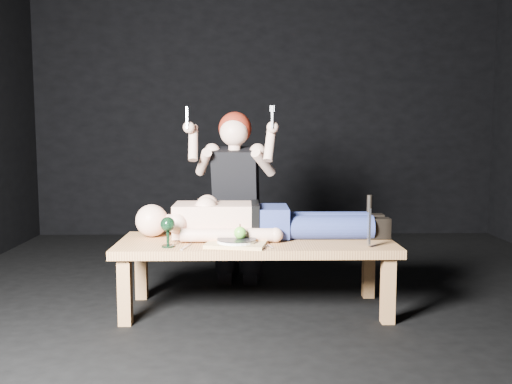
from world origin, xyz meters
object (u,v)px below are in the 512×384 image
at_px(goblet, 168,232).
at_px(lying_man, 264,216).
at_px(table, 256,275).
at_px(serving_tray, 237,244).
at_px(carving_knife, 369,221).
at_px(kneeling_woman, 237,197).

bearing_deg(goblet, lying_man, 28.42).
distance_m(table, goblet, 0.64).
bearing_deg(serving_tray, goblet, -175.70).
height_order(table, lying_man, lying_man).
relative_size(lying_man, carving_knife, 5.61).
bearing_deg(goblet, carving_knife, -1.48).
height_order(serving_tray, carving_knife, carving_knife).
distance_m(lying_man, goblet, 0.66).
height_order(kneeling_woman, carving_knife, kneeling_woman).
bearing_deg(carving_knife, goblet, 178.61).
relative_size(kneeling_woman, carving_knife, 4.21).
distance_m(lying_man, serving_tray, 0.35).
relative_size(lying_man, kneeling_woman, 1.33).
bearing_deg(lying_man, serving_tray, -121.58).
bearing_deg(serving_tray, kneeling_woman, 90.24).
relative_size(table, kneeling_woman, 1.31).
xyz_separation_m(goblet, carving_knife, (1.19, -0.03, 0.07)).
relative_size(serving_tray, goblet, 1.94).
bearing_deg(serving_tray, lying_man, 58.32).
xyz_separation_m(kneeling_woman, serving_tray, (0.00, -0.76, -0.19)).
bearing_deg(lying_man, table, -113.94).
xyz_separation_m(serving_tray, goblet, (-0.40, -0.03, 0.08)).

